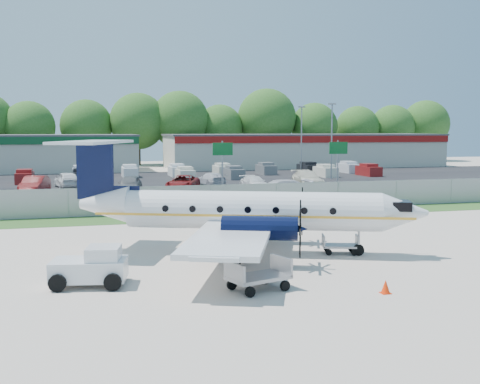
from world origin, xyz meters
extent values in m
plane|color=beige|center=(0.00, 0.00, 0.00)|extent=(170.00, 170.00, 0.00)
cube|color=#2D561E|center=(0.00, 12.00, 0.01)|extent=(170.00, 4.00, 0.02)
cube|color=black|center=(0.00, 19.00, 0.01)|extent=(170.00, 8.00, 0.02)
cube|color=black|center=(0.00, 40.00, 0.01)|extent=(170.00, 32.00, 0.02)
cube|color=gray|center=(0.00, 14.00, 1.00)|extent=(120.00, 0.02, 1.90)
cube|color=gray|center=(0.00, 14.00, 1.98)|extent=(120.00, 0.06, 0.06)
cube|color=gray|center=(0.00, 14.00, 0.05)|extent=(120.00, 0.06, 0.06)
cube|color=beige|center=(26.00, 62.00, 2.50)|extent=(44.00, 12.00, 5.00)
cube|color=#474749|center=(26.00, 62.00, 5.12)|extent=(44.40, 12.40, 0.24)
cube|color=maroon|center=(26.00, 55.90, 4.50)|extent=(44.00, 0.20, 1.00)
cylinder|color=gray|center=(-8.00, 23.00, 2.50)|extent=(0.14, 0.14, 5.00)
cube|color=#0C5923|center=(-8.00, 22.85, 4.30)|extent=(1.80, 0.08, 1.10)
cylinder|color=gray|center=(3.00, 23.00, 2.50)|extent=(0.14, 0.14, 5.00)
cube|color=#0C5923|center=(3.00, 22.85, 4.30)|extent=(1.80, 0.08, 1.10)
cylinder|color=gray|center=(14.00, 23.00, 2.50)|extent=(0.14, 0.14, 5.00)
cube|color=#0C5923|center=(14.00, 22.85, 4.30)|extent=(1.80, 0.08, 1.10)
cylinder|color=gray|center=(20.00, 38.00, 4.50)|extent=(0.18, 0.18, 9.00)
cube|color=gray|center=(20.00, 38.00, 9.00)|extent=(0.90, 0.35, 0.18)
cylinder|color=gray|center=(20.00, 48.00, 4.50)|extent=(0.18, 0.18, 9.00)
cube|color=gray|center=(20.00, 48.00, 9.00)|extent=(0.90, 0.35, 0.18)
cylinder|color=silver|center=(-1.16, -0.65, 2.11)|extent=(12.07, 6.31, 1.86)
cone|color=silver|center=(5.52, -3.34, 2.11)|extent=(2.70, 2.53, 1.86)
cone|color=silver|center=(-8.03, 2.11, 2.30)|extent=(3.06, 2.68, 1.86)
cube|color=black|center=(5.34, -3.27, 2.45)|extent=(1.29, 1.51, 0.44)
cube|color=silver|center=(-1.62, -0.47, 1.57)|extent=(9.36, 17.18, 0.22)
cylinder|color=black|center=(-1.68, -3.51, 1.72)|extent=(3.50, 2.25, 1.08)
cylinder|color=black|center=(0.45, 1.77, 1.72)|extent=(3.50, 2.25, 1.08)
cube|color=black|center=(-8.49, 2.30, 3.97)|extent=(1.79, 0.86, 2.84)
cube|color=silver|center=(-8.58, 2.33, 5.39)|extent=(4.45, 6.52, 0.14)
cylinder|color=gray|center=(3.57, -2.55, 0.64)|extent=(0.12, 0.12, 1.27)
cylinder|color=black|center=(3.57, -2.55, 0.27)|extent=(0.58, 0.37, 0.55)
cylinder|color=black|center=(-2.68, -3.10, 0.31)|extent=(0.73, 0.60, 0.63)
cylinder|color=black|center=(-0.56, 2.17, 0.31)|extent=(0.73, 0.60, 0.63)
cube|color=silver|center=(-9.00, -4.84, 0.62)|extent=(3.10, 2.21, 0.79)
cube|color=silver|center=(-8.45, -4.95, 1.24)|extent=(1.50, 1.68, 0.56)
cube|color=black|center=(-7.95, -5.05, 1.26)|extent=(0.44, 1.26, 0.45)
cylinder|color=black|center=(-10.17, -5.51, 0.34)|extent=(0.71, 0.38, 0.68)
cylinder|color=black|center=(-9.83, -3.78, 0.34)|extent=(0.71, 0.38, 0.68)
cylinder|color=black|center=(-8.17, -5.91, 0.34)|extent=(0.71, 0.38, 0.68)
cylinder|color=black|center=(-7.83, -4.18, 0.34)|extent=(0.71, 0.38, 0.68)
cube|color=gray|center=(-2.89, -7.27, 0.51)|extent=(2.56, 1.97, 0.14)
cube|color=gray|center=(-3.91, -7.60, 0.84)|extent=(0.50, 1.31, 0.68)
cube|color=gray|center=(-1.87, -6.95, 0.84)|extent=(0.50, 1.31, 0.68)
cylinder|color=black|center=(-3.45, -8.10, 0.20)|extent=(0.43, 0.25, 0.41)
cylinder|color=black|center=(-3.83, -6.92, 0.20)|extent=(0.43, 0.25, 0.41)
cylinder|color=black|center=(-1.95, -7.62, 0.20)|extent=(0.43, 0.25, 0.41)
cylinder|color=black|center=(-2.33, -6.44, 0.20)|extent=(0.43, 0.25, 0.41)
cube|color=gray|center=(2.91, -1.89, 0.39)|extent=(1.96, 1.50, 0.10)
cube|color=gray|center=(2.13, -1.65, 0.65)|extent=(0.37, 1.01, 0.52)
cube|color=gray|center=(3.70, -2.14, 0.65)|extent=(0.37, 1.01, 0.52)
cylinder|color=black|center=(2.20, -2.17, 0.16)|extent=(0.33, 0.19, 0.31)
cylinder|color=black|center=(2.48, -1.26, 0.16)|extent=(0.33, 0.19, 0.31)
cylinder|color=black|center=(3.35, -2.53, 0.16)|extent=(0.33, 0.19, 0.31)
cylinder|color=black|center=(3.63, -1.62, 0.16)|extent=(0.33, 0.19, 0.31)
cone|color=#FF3108|center=(1.53, -8.90, 0.26)|extent=(0.34, 0.34, 0.51)
cube|color=#FF3108|center=(1.53, -8.90, 0.01)|extent=(0.36, 0.36, 0.03)
cone|color=#FF3108|center=(3.90, 13.70, 0.27)|extent=(0.36, 0.36, 0.53)
cube|color=#FF3108|center=(3.90, 13.70, 0.01)|extent=(0.38, 0.38, 0.03)
imported|color=beige|center=(-14.31, 17.22, 0.00)|extent=(4.67, 3.26, 1.48)
imported|color=silver|center=(7.40, 20.62, 0.00)|extent=(5.81, 2.40, 1.68)
imported|color=maroon|center=(24.09, 17.65, 0.00)|extent=(5.80, 3.55, 1.57)
imported|color=maroon|center=(-13.19, 29.85, 0.00)|extent=(2.75, 5.48, 1.72)
imported|color=#595B5E|center=(-4.63, 28.40, 0.00)|extent=(3.00, 5.33, 1.71)
imported|color=maroon|center=(0.57, 29.44, 0.00)|extent=(4.48, 6.14, 1.55)
imported|color=silver|center=(7.68, 28.83, 0.00)|extent=(2.21, 4.80, 1.36)
imported|color=beige|center=(13.74, 29.88, 0.00)|extent=(2.92, 6.06, 1.70)
imported|color=silver|center=(-10.42, 35.81, 0.00)|extent=(2.97, 5.24, 1.68)
imported|color=silver|center=(4.50, 34.37, 0.00)|extent=(2.75, 5.05, 1.39)
camera|label=1|loc=(-9.34, -28.40, 6.05)|focal=45.00mm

